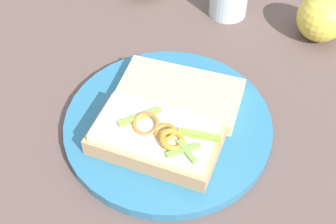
{
  "coord_description": "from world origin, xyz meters",
  "views": [
    {
      "loc": [
        -0.18,
        -0.37,
        0.51
      ],
      "look_at": [
        0.0,
        0.0,
        0.04
      ],
      "focal_mm": 50.0,
      "sensor_mm": 36.0,
      "label": 1
    }
  ],
  "objects_px": {
    "sandwich": "(156,138)",
    "apple_2": "(322,17)",
    "plate": "(168,125)",
    "bread_slice_side": "(180,94)"
  },
  "relations": [
    {
      "from": "plate",
      "to": "sandwich",
      "type": "height_order",
      "value": "sandwich"
    },
    {
      "from": "bread_slice_side",
      "to": "apple_2",
      "type": "xyz_separation_m",
      "value": [
        0.28,
        0.04,
        0.02
      ]
    },
    {
      "from": "plate",
      "to": "bread_slice_side",
      "type": "xyz_separation_m",
      "value": [
        0.03,
        0.03,
        0.02
      ]
    },
    {
      "from": "plate",
      "to": "bread_slice_side",
      "type": "distance_m",
      "value": 0.05
    },
    {
      "from": "sandwich",
      "to": "apple_2",
      "type": "xyz_separation_m",
      "value": [
        0.35,
        0.1,
        0.01
      ]
    },
    {
      "from": "sandwich",
      "to": "apple_2",
      "type": "relative_size",
      "value": 2.24
    },
    {
      "from": "sandwich",
      "to": "plate",
      "type": "bearing_deg",
      "value": -89.01
    },
    {
      "from": "apple_2",
      "to": "plate",
      "type": "bearing_deg",
      "value": -167.82
    },
    {
      "from": "plate",
      "to": "sandwich",
      "type": "xyz_separation_m",
      "value": [
        -0.03,
        -0.03,
        0.03
      ]
    },
    {
      "from": "plate",
      "to": "apple_2",
      "type": "xyz_separation_m",
      "value": [
        0.31,
        0.07,
        0.03
      ]
    }
  ]
}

